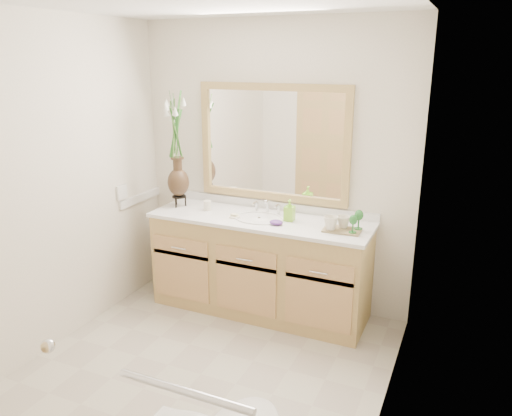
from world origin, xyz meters
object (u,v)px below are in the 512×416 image
at_px(tumbler, 207,205).
at_px(flower_vase, 176,137).
at_px(soap_bottle, 289,211).
at_px(tray, 342,230).

bearing_deg(tumbler, flower_vase, 178.47).
bearing_deg(soap_bottle, tray, -11.56).
distance_m(soap_bottle, tray, 0.46).
relative_size(flower_vase, tray, 3.24).
bearing_deg(tray, flower_vase, 175.37).
bearing_deg(flower_vase, soap_bottle, 0.87).
xyz_separation_m(flower_vase, soap_bottle, (1.03, 0.02, -0.54)).
height_order(flower_vase, tray, flower_vase).
distance_m(tumbler, soap_bottle, 0.74).
height_order(tumbler, soap_bottle, soap_bottle).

